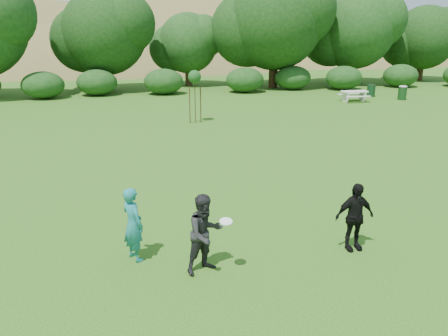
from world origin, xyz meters
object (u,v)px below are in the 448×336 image
at_px(player_black, 354,217).
at_px(picnic_table, 354,94).
at_px(trash_can_near, 371,91).
at_px(trash_can_lidded, 402,92).
at_px(sapling, 195,78).
at_px(player_teal, 133,224).
at_px(player_grey, 205,234).

bearing_deg(player_black, picnic_table, 59.32).
bearing_deg(trash_can_near, trash_can_lidded, -53.79).
xyz_separation_m(sapling, trash_can_lidded, (15.97, 4.72, -1.88)).
distance_m(sapling, picnic_table, 13.15).
bearing_deg(picnic_table, player_teal, -129.52).
height_order(player_grey, trash_can_lidded, player_grey).
relative_size(player_teal, trash_can_lidded, 1.63).
bearing_deg(trash_can_lidded, player_black, -126.44).
height_order(sapling, picnic_table, sapling).
bearing_deg(trash_can_near, player_grey, -127.46).
height_order(player_teal, picnic_table, player_teal).
bearing_deg(player_black, player_grey, -178.82).
distance_m(player_black, picnic_table, 22.59).
distance_m(trash_can_near, sapling, 16.14).
relative_size(player_teal, trash_can_near, 1.90).
bearing_deg(sapling, player_grey, -98.28).
height_order(player_grey, trash_can_near, player_grey).
xyz_separation_m(player_teal, trash_can_lidded, (19.67, 19.21, -0.31)).
height_order(player_grey, sapling, sapling).
distance_m(player_grey, player_black, 3.55).
relative_size(player_black, trash_can_lidded, 1.56).
height_order(player_teal, player_grey, player_grey).
distance_m(player_teal, picnic_table, 24.88).
xyz_separation_m(player_teal, player_grey, (1.47, -0.84, 0.02)).
bearing_deg(picnic_table, player_black, -118.61).
bearing_deg(player_grey, player_teal, 126.86).
height_order(player_black, sapling, sapling).
relative_size(player_black, trash_can_near, 1.82).
xyz_separation_m(player_black, trash_can_lidded, (14.66, 19.85, -0.28)).
distance_m(trash_can_near, trash_can_lidded, 2.35).
relative_size(player_grey, player_black, 1.06).
relative_size(player_teal, picnic_table, 0.95).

